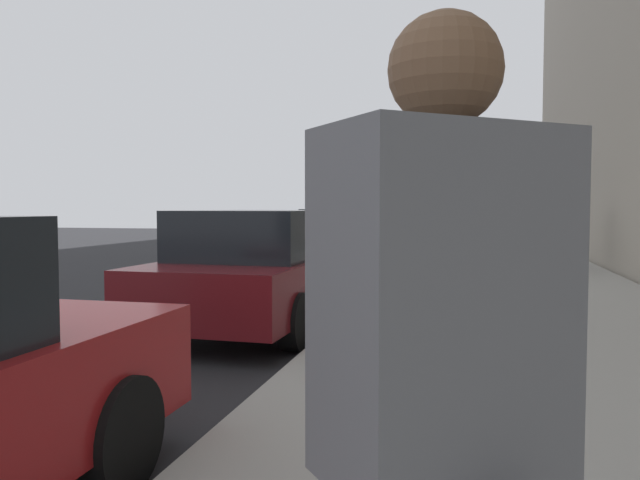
% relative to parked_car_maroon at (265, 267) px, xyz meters
% --- Properties ---
extents(ground_plane, '(56.00, 56.00, 0.00)m').
position_rel_parked_car_maroon_xyz_m(ground_plane, '(5.20, -0.04, -0.76)').
color(ground_plane, black).
extents(sidewalk, '(28.00, 4.60, 0.15)m').
position_rel_parked_car_maroon_xyz_m(sidewalk, '(5.20, -3.34, -0.68)').
color(sidewalk, gray).
rests_on(sidewalk, ground).
extents(lane_stripe_centre, '(28.00, 0.14, 0.01)m').
position_rel_parked_car_maroon_xyz_m(lane_stripe_centre, '(5.20, 3.16, -0.75)').
color(lane_stripe_centre, gold).
rests_on(lane_stripe_centre, ground).
extents(parked_car_maroon, '(4.62, 2.01, 1.51)m').
position_rel_parked_car_maroon_xyz_m(parked_car_maroon, '(0.00, 0.00, 0.00)').
color(parked_car_maroon, black).
rests_on(parked_car_maroon, ground).
extents(parked_car_green, '(4.74, 1.95, 1.51)m').
position_rel_parked_car_maroon_xyz_m(parked_car_green, '(5.73, -0.04, 0.00)').
color(parked_car_green, black).
rests_on(parked_car_green, ground).
extents(parked_car_navy, '(4.71, 1.95, 1.51)m').
position_rel_parked_car_maroon_xyz_m(parked_car_navy, '(11.35, 0.14, 0.00)').
color(parked_car_navy, black).
rests_on(parked_car_navy, ground).
extents(pedestrian_blue_coat, '(0.58, 0.55, 1.82)m').
position_rel_parked_car_maroon_xyz_m(pedestrian_blue_coat, '(13.11, -4.29, 0.36)').
color(pedestrian_blue_coat, black).
rests_on(pedestrian_blue_coat, sidewalk).
extents(pedestrian_burgundy_coat, '(0.55, 0.54, 1.75)m').
position_rel_parked_car_maroon_xyz_m(pedestrian_burgundy_coat, '(17.28, -3.45, 0.32)').
color(pedestrian_burgundy_coat, black).
rests_on(pedestrian_burgundy_coat, sidewalk).
extents(pedestrian_grey_coat, '(0.54, 0.57, 1.80)m').
position_rel_parked_car_maroon_xyz_m(pedestrian_grey_coat, '(-6.44, -2.56, 0.35)').
color(pedestrian_grey_coat, black).
rests_on(pedestrian_grey_coat, sidewalk).
extents(pedestrian_black_coat, '(0.48, 0.55, 1.68)m').
position_rel_parked_car_maroon_xyz_m(pedestrian_black_coat, '(7.11, -4.64, 0.29)').
color(pedestrian_black_coat, black).
rests_on(pedestrian_black_coat, sidewalk).
extents(pedestrian_olive_coat, '(0.53, 0.52, 1.68)m').
position_rel_parked_car_maroon_xyz_m(pedestrian_olive_coat, '(13.71, -1.82, 0.29)').
color(pedestrian_olive_coat, black).
rests_on(pedestrian_olive_coat, sidewalk).
extents(traffic_light_pole, '(0.35, 0.26, 4.30)m').
position_rel_parked_car_maroon_xyz_m(traffic_light_pole, '(5.89, -1.82, 2.30)').
color(traffic_light_pole, '#2D2D19').
rests_on(traffic_light_pole, sidewalk).
extents(rolling_suitcase, '(0.34, 0.22, 0.88)m').
position_rel_parked_car_maroon_xyz_m(rolling_suitcase, '(13.26, -1.96, -0.35)').
color(rolling_suitcase, black).
rests_on(rolling_suitcase, sidewalk).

